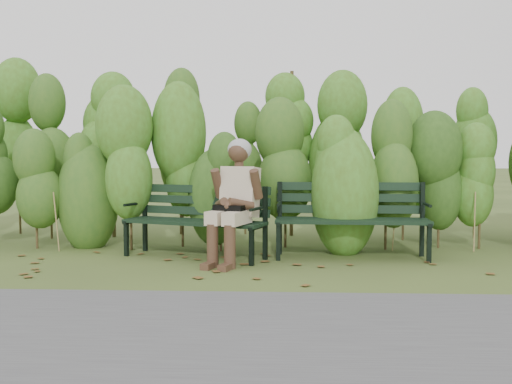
{
  "coord_description": "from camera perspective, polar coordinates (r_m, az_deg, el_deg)",
  "views": [
    {
      "loc": [
        0.29,
        -5.75,
        1.15
      ],
      "look_at": [
        0.0,
        0.35,
        0.75
      ],
      "focal_mm": 42.0,
      "sensor_mm": 36.0,
      "label": 1
    }
  ],
  "objects": [
    {
      "name": "ground",
      "position": [
        5.87,
        -0.17,
        -7.55
      ],
      "size": [
        80.0,
        80.0,
        0.0
      ],
      "primitive_type": "plane",
      "color": "#3F4F23"
    },
    {
      "name": "footpath",
      "position": [
        3.74,
        -1.93,
        -14.06
      ],
      "size": [
        60.0,
        2.5,
        0.01
      ],
      "primitive_type": "cube",
      "color": "#474749",
      "rests_on": "ground"
    },
    {
      "name": "bench_right",
      "position": [
        6.68,
        9.05,
        -2.0
      ],
      "size": [
        1.67,
        0.6,
        0.83
      ],
      "color": "black",
      "rests_on": "ground"
    },
    {
      "name": "bench_left",
      "position": [
        6.65,
        -5.55,
        -2.17
      ],
      "size": [
        1.66,
        1.01,
        0.79
      ],
      "color": "black",
      "rests_on": "ground"
    },
    {
      "name": "seated_woman",
      "position": [
        6.24,
        -2.05,
        -0.25
      ],
      "size": [
        0.62,
        0.86,
        1.3
      ],
      "color": "beige",
      "rests_on": "ground"
    },
    {
      "name": "leaf_litter",
      "position": [
        5.82,
        -3.49,
        -7.64
      ],
      "size": [
        5.79,
        2.16,
        0.01
      ],
      "color": "brown",
      "rests_on": "ground"
    },
    {
      "name": "hedge_band",
      "position": [
        7.62,
        0.55,
        4.55
      ],
      "size": [
        11.04,
        1.67,
        2.42
      ],
      "color": "#47381E",
      "rests_on": "ground"
    }
  ]
}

